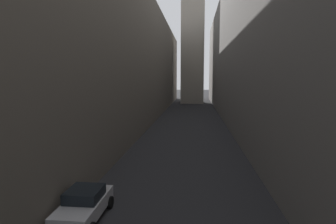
% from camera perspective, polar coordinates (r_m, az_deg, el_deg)
% --- Properties ---
extents(ground_plane, '(264.00, 264.00, 0.00)m').
position_cam_1_polar(ground_plane, '(41.75, 4.19, -2.73)').
color(ground_plane, '#232326').
extents(building_block_left, '(15.68, 108.00, 19.33)m').
position_cam_1_polar(building_block_left, '(45.55, -12.93, 10.11)').
color(building_block_left, '#60594F').
rests_on(building_block_left, ground).
extents(building_block_right, '(15.52, 108.00, 22.46)m').
position_cam_1_polar(building_block_right, '(45.09, 21.87, 11.83)').
color(building_block_right, slate).
rests_on(building_block_right, ground).
extents(parked_car_left_third, '(1.96, 4.05, 1.55)m').
position_cam_1_polar(parked_car_left_third, '(15.05, -16.59, -17.49)').
color(parked_car_left_third, '#B7B7BC').
rests_on(parked_car_left_third, ground).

